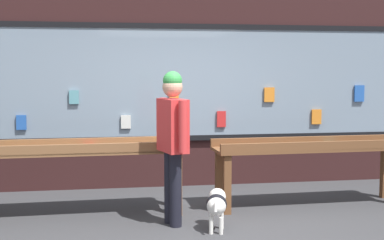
# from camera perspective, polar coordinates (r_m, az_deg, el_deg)

# --- Properties ---
(ground_plane) EXTENTS (40.00, 40.00, 0.00)m
(ground_plane) POSITION_cam_1_polar(r_m,az_deg,el_deg) (6.10, 2.16, -11.55)
(ground_plane) COLOR #38383A
(shopfront_facade) EXTENTS (8.90, 0.29, 3.31)m
(shopfront_facade) POSITION_cam_1_polar(r_m,az_deg,el_deg) (8.20, -1.11, 4.38)
(shopfront_facade) COLOR #331919
(shopfront_facade) RESTS_ON ground_plane
(display_table_left) EXTENTS (2.59, 0.70, 0.92)m
(display_table_left) POSITION_cam_1_polar(r_m,az_deg,el_deg) (6.66, -12.01, -3.74)
(display_table_left) COLOR brown
(display_table_left) RESTS_ON ground_plane
(display_table_right) EXTENTS (2.59, 0.66, 0.88)m
(display_table_right) POSITION_cam_1_polar(r_m,az_deg,el_deg) (7.16, 12.60, -3.39)
(display_table_right) COLOR brown
(display_table_right) RESTS_ON ground_plane
(person_browsing) EXTENTS (0.33, 0.67, 1.76)m
(person_browsing) POSITION_cam_1_polar(r_m,az_deg,el_deg) (6.07, -2.08, -1.56)
(person_browsing) COLOR black
(person_browsing) RESTS_ON ground_plane
(small_dog) EXTENTS (0.30, 0.56, 0.43)m
(small_dog) POSITION_cam_1_polar(r_m,az_deg,el_deg) (5.99, 2.65, -8.92)
(small_dog) COLOR white
(small_dog) RESTS_ON ground_plane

